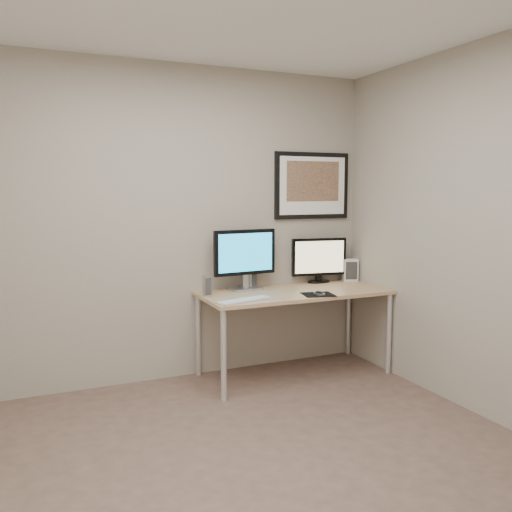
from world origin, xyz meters
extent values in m
plane|color=brown|center=(0.00, 0.00, 0.00)|extent=(3.60, 3.60, 0.00)
plane|color=gray|center=(0.00, 1.70, 1.30)|extent=(3.60, 0.00, 3.60)
plane|color=gray|center=(1.80, 0.00, 1.30)|extent=(0.00, 3.40, 3.40)
cube|color=#9B714B|center=(1.00, 1.35, 0.71)|extent=(1.60, 0.70, 0.03)
cylinder|color=silver|center=(0.24, 1.04, 0.35)|extent=(0.04, 0.04, 0.70)
cylinder|color=silver|center=(0.24, 1.66, 0.35)|extent=(0.04, 0.04, 0.70)
cylinder|color=silver|center=(1.76, 1.04, 0.35)|extent=(0.04, 0.04, 0.70)
cylinder|color=silver|center=(1.76, 1.66, 0.35)|extent=(0.04, 0.04, 0.70)
cube|color=black|center=(1.35, 1.68, 1.62)|extent=(0.75, 0.03, 0.60)
cube|color=white|center=(1.35, 1.67, 1.62)|extent=(0.67, 0.00, 0.52)
cube|color=orange|center=(1.35, 1.66, 1.66)|extent=(0.54, 0.00, 0.36)
cube|color=#AAA9AE|center=(0.64, 1.57, 0.74)|extent=(0.28, 0.20, 0.02)
cube|color=#AAA9AE|center=(0.64, 1.57, 0.81)|extent=(0.05, 0.04, 0.11)
cube|color=black|center=(0.64, 1.57, 1.05)|extent=(0.57, 0.08, 0.39)
cube|color=#1084B4|center=(0.64, 1.55, 1.05)|extent=(0.51, 0.04, 0.32)
cube|color=black|center=(1.40, 1.63, 0.74)|extent=(0.24, 0.15, 0.02)
cube|color=black|center=(1.40, 1.63, 0.77)|extent=(0.06, 0.05, 0.05)
cube|color=black|center=(1.40, 1.63, 0.97)|extent=(0.52, 0.10, 0.34)
cube|color=tan|center=(1.40, 1.61, 0.97)|extent=(0.47, 0.07, 0.29)
cylinder|color=#AAA9AE|center=(0.24, 1.44, 0.81)|extent=(0.08, 0.08, 0.17)
cylinder|color=#AAA9AE|center=(0.73, 1.66, 0.82)|extent=(0.09, 0.09, 0.17)
cube|color=silver|center=(0.44, 1.12, 0.74)|extent=(0.48, 0.24, 0.02)
cube|color=black|center=(1.10, 1.12, 0.73)|extent=(0.29, 0.27, 0.00)
ellipsoid|color=black|center=(1.09, 1.09, 0.75)|extent=(0.06, 0.10, 0.03)
cube|color=silver|center=(1.72, 1.60, 0.83)|extent=(0.16, 0.14, 0.21)
camera|label=1|loc=(-1.13, -2.66, 1.58)|focal=38.00mm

